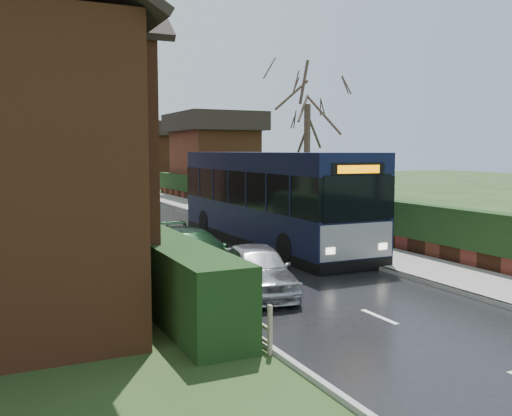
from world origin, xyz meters
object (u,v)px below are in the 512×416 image
bus (269,199)px  bus_stop_sign (386,211)px  car_silver (257,269)px  car_green (188,254)px

bus → bus_stop_sign: bearing=-69.2°
car_silver → bus: bearing=73.3°
bus → car_green: 6.55m
bus → car_green: size_ratio=2.40×
bus → car_green: (-4.75, -4.39, -1.05)m
bus → car_silver: bearing=-118.8°
car_silver → car_green: bearing=126.5°
car_silver → bus_stop_sign: size_ratio=1.45×
bus_stop_sign → bus: bearing=127.6°
bus → car_silver: 7.74m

